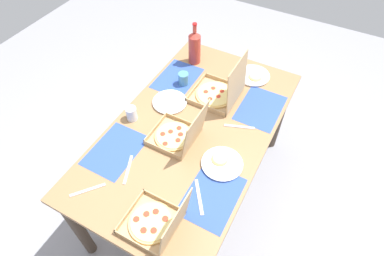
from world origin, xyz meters
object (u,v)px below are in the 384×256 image
Objects in this scene: plate_far_right at (222,163)px; plate_far_left at (253,76)px; pizza_box_corner_left at (178,135)px; plate_middle at (170,102)px; pizza_box_center at (220,92)px; cup_dark at (132,114)px; pizza_box_edge_far at (156,222)px; cup_clear_right at (183,79)px; soda_bottle at (195,47)px.

plate_far_right is 1.00× the size of plate_far_left.
plate_middle is at bearing -139.90° from pizza_box_corner_left.
pizza_box_center is 0.60m from cup_dark.
pizza_box_center is (-0.97, -0.11, 0.01)m from pizza_box_edge_far.
cup_dark reaches higher than cup_clear_right.
pizza_box_edge_far is at bearing 18.81° from pizza_box_corner_left.
soda_bottle reaches higher than pizza_box_corner_left.
plate_far_right is (0.04, 0.31, -0.04)m from pizza_box_corner_left.
plate_middle is (-0.24, -0.20, -0.04)m from pizza_box_corner_left.
pizza_box_corner_left reaches higher than plate_far_right.
pizza_box_edge_far is 1.28m from plate_far_left.
soda_bottle is at bearing -142.63° from plate_far_right.
pizza_box_edge_far is 0.88× the size of pizza_box_center.
pizza_box_edge_far is 1.32m from soda_bottle.
pizza_box_corner_left is at bearing 40.10° from plate_middle.
pizza_box_center is at bearing 51.45° from soda_bottle.
cup_clear_right is (-0.98, -0.40, -0.00)m from pizza_box_edge_far.
cup_dark is (0.44, -0.13, 0.00)m from cup_clear_right.
pizza_box_center reaches higher than pizza_box_corner_left.
plate_far_right is 2.54× the size of cup_dark.
pizza_box_edge_far is (0.53, 0.18, -0.00)m from pizza_box_corner_left.
plate_middle is 0.27m from cup_dark.
soda_bottle reaches higher than pizza_box_edge_far.
pizza_box_edge_far reaches higher than plate_far_left.
pizza_box_corner_left is 1.03× the size of pizza_box_edge_far.
pizza_box_center reaches higher than plate_far_right.
cup_dark reaches higher than plate_far_left.
cup_clear_right is 0.97× the size of cup_dark.
plate_middle is 0.71× the size of soda_bottle.
pizza_box_corner_left is 0.90× the size of pizza_box_center.
pizza_box_corner_left is at bearing 88.54° from cup_dark.
cup_clear_right is (-0.45, -0.22, -0.00)m from pizza_box_corner_left.
cup_clear_right is (-0.01, -0.28, -0.01)m from pizza_box_center.
plate_middle is at bearing -153.49° from pizza_box_edge_far.
plate_far_left is 0.51m from cup_clear_right.
pizza_box_corner_left is at bearing -161.19° from pizza_box_edge_far.
cup_clear_right is at bearing -133.27° from plate_far_right.
soda_bottle is at bearing -128.55° from pizza_box_center.
pizza_box_center reaches higher than plate_far_left.
pizza_box_center reaches higher than pizza_box_edge_far.
cup_clear_right reaches higher than plate_far_right.
cup_clear_right is at bearing -53.44° from plate_far_left.
plate_far_right is 0.72m from cup_clear_right.
pizza_box_edge_far is at bearing 26.51° from plate_middle.
pizza_box_corner_left is 1.32× the size of plate_middle.
pizza_box_edge_far is at bearing -0.55° from plate_far_left.
soda_bottle is (-0.26, -0.33, 0.08)m from pizza_box_center.
cup_clear_right is at bearing 10.86° from soda_bottle.
cup_clear_right is 0.46m from cup_dark.
plate_middle is 2.52× the size of cup_clear_right.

